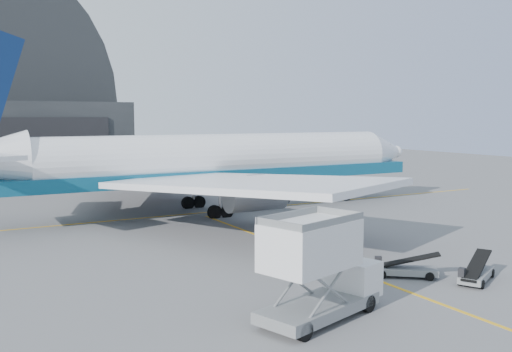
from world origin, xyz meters
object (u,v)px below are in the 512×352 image
catering_truck (318,270)px  belt_loader_a (476,274)px  airliner (205,162)px  belt_loader_b (404,269)px  pushback_tug (292,230)px

catering_truck → belt_loader_a: (12.09, 0.72, -2.02)m
airliner → belt_loader_b: airliner is taller
catering_truck → pushback_tug: (8.98, 16.31, -1.84)m
belt_loader_b → catering_truck: bearing=-120.4°
airliner → belt_loader_b: (1.08, -27.60, -4.74)m
airliner → belt_loader_b: 28.03m
airliner → belt_loader_a: bearing=-82.2°
airliner → catering_truck: 32.27m
airliner → catering_truck: size_ratio=6.94×
pushback_tug → belt_loader_a: bearing=-67.3°
catering_truck → pushback_tug: size_ratio=1.83×
catering_truck → pushback_tug: 18.71m
catering_truck → belt_loader_a: catering_truck is taller
belt_loader_a → belt_loader_b: belt_loader_b is taller
pushback_tug → belt_loader_a: pushback_tug is taller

